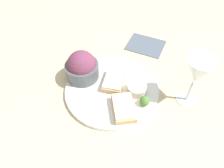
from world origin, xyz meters
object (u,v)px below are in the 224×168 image
salad_bowl (82,67)px  sauce_ramekin (137,89)px  cheese_toast_near (114,81)px  napkin (146,45)px  cheese_toast_far (124,108)px  wine_glass (197,73)px

salad_bowl → sauce_ramekin: size_ratio=1.84×
salad_bowl → cheese_toast_near: salad_bowl is taller
salad_bowl → napkin: 0.29m
cheese_toast_far → salad_bowl: bearing=60.5°
wine_glass → napkin: 0.31m
salad_bowl → cheese_toast_far: salad_bowl is taller
salad_bowl → cheese_toast_far: (-0.09, -0.17, -0.03)m
sauce_ramekin → wine_glass: bearing=-79.5°
napkin → salad_bowl: bearing=145.1°
sauce_ramekin → wine_glass: wine_glass is taller
cheese_toast_near → napkin: bearing=-13.7°
cheese_toast_near → napkin: cheese_toast_near is taller
napkin → cheese_toast_near: bearing=166.3°
sauce_ramekin → cheese_toast_near: size_ratio=0.61×
salad_bowl → cheese_toast_far: 0.19m
salad_bowl → cheese_toast_far: bearing=-119.5°
salad_bowl → cheese_toast_near: (-0.00, -0.11, -0.03)m
cheese_toast_near → napkin: 0.25m
salad_bowl → wine_glass: wine_glass is taller
wine_glass → napkin: size_ratio=1.11×
salad_bowl → napkin: (0.24, -0.17, -0.05)m
sauce_ramekin → napkin: bearing=4.6°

